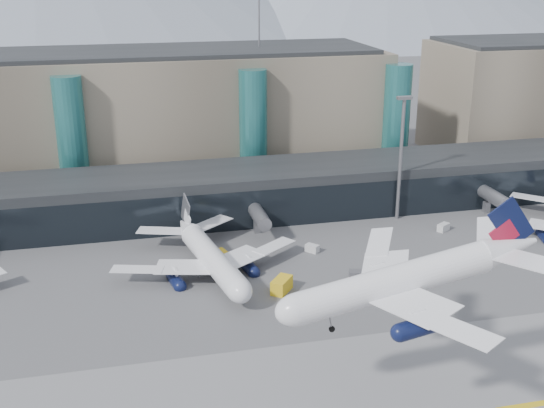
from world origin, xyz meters
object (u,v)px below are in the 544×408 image
Objects in this scene: veh_g at (312,248)px; veh_h at (282,285)px; veh_d at (443,227)px; jet_parked_mid at (207,246)px; veh_c at (359,276)px; hero_jet at (419,269)px; lightmast_mid at (401,151)px; veh_b at (221,254)px.

veh_h is (-9.38, -14.33, 0.46)m from veh_g.
veh_d is 1.09× the size of veh_g.
jet_parked_mid reaches higher than veh_h.
veh_g is at bearing 123.16° from veh_c.
hero_jet reaches higher than veh_h.
lightmast_mid reaches higher than veh_c.
hero_jet is 13.68× the size of veh_g.
lightmast_mid is 42.84m from veh_b.
lightmast_mid is 10.68× the size of veh_g.
veh_b is at bearing -163.23° from lightmast_mid.
lightmast_mid is 9.50× the size of veh_b.
veh_b reaches higher than veh_g.
veh_c is (5.76, 32.87, -16.91)m from hero_jet.
jet_parked_mid is (-18.33, 43.51, -13.58)m from hero_jet.
hero_jet is 49.59m from veh_g.
veh_h is at bearing -139.47° from lightmast_mid.
jet_parked_mid is at bearing -159.63° from lightmast_mid.
veh_d is at bearing -26.25° from veh_h.
lightmast_mid reaches higher than veh_d.
veh_h is at bearing 173.63° from veh_d.
veh_g is 17.14m from veh_h.
veh_c is (-17.93, -26.24, -13.47)m from lightmast_mid.
veh_g is at bearing -91.63° from jet_parked_mid.
veh_h reaches higher than veh_b.
jet_parked_mid is 14.62× the size of veh_g.
veh_c is 13.59m from veh_h.
veh_c reaches higher than veh_d.
veh_b is at bearing 161.37° from veh_c.
hero_jet is 0.94× the size of jet_parked_mid.
veh_b is 0.64× the size of veh_h.
lightmast_mid is 45.94m from jet_parked_mid.
jet_parked_mid is at bearing -123.14° from veh_g.
jet_parked_mid is 8.32× the size of veh_h.
veh_g is at bearing 89.75° from hero_jet.
lightmast_mid reaches higher than veh_b.
veh_c reaches higher than veh_b.
veh_b is 1.12× the size of veh_g.
veh_b is (-15.20, 47.39, -17.08)m from hero_jet.
lightmast_mid is 6.08× the size of veh_h.
lightmast_mid is at bearing 69.85° from hero_jet.
veh_c is 1.42× the size of veh_g.
hero_jet is 37.08m from veh_h.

